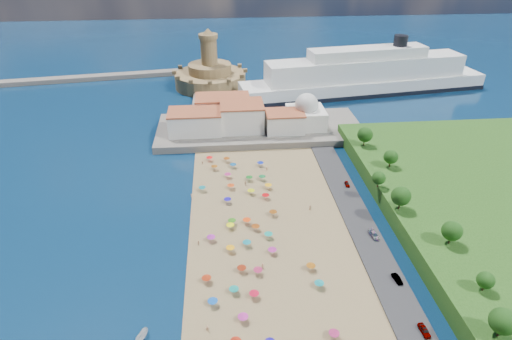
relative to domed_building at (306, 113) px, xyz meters
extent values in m
plane|color=#071938|center=(-30.00, -71.00, -8.97)|extent=(700.00, 700.00, 0.00)
cube|color=#59544C|center=(-20.00, 2.00, -7.47)|extent=(90.00, 36.00, 3.00)
cube|color=#59544C|center=(-42.00, 37.00, -7.77)|extent=(18.00, 70.00, 2.40)
cube|color=#59544C|center=(-140.00, 82.00, -7.67)|extent=(199.03, 34.77, 2.60)
cube|color=silver|center=(-48.00, -2.00, -1.47)|extent=(22.00, 14.00, 9.00)
cube|color=silver|center=(-28.00, 0.00, -0.47)|extent=(18.00, 16.00, 11.00)
cube|color=silver|center=(-10.00, -4.00, -1.97)|extent=(16.00, 12.00, 8.00)
cube|color=silver|center=(-36.00, 12.00, -0.97)|extent=(24.00, 14.00, 10.00)
cube|color=silver|center=(0.00, 0.00, -1.97)|extent=(16.00, 16.00, 8.00)
sphere|color=silver|center=(0.00, 0.00, 4.03)|extent=(10.00, 10.00, 10.00)
cylinder|color=silver|center=(0.00, 0.00, 7.83)|extent=(1.20, 1.20, 1.60)
cylinder|color=#9F814F|center=(-42.00, 67.00, -4.97)|extent=(40.00, 40.00, 8.00)
cylinder|color=#9F814F|center=(-42.00, 67.00, 1.53)|extent=(24.00, 24.00, 5.00)
cylinder|color=#9F814F|center=(-42.00, 67.00, 11.03)|extent=(9.00, 9.00, 14.00)
cylinder|color=#9F814F|center=(-42.00, 67.00, 19.23)|extent=(10.40, 10.40, 2.40)
cone|color=#9F814F|center=(-42.00, 67.00, 21.93)|extent=(6.00, 6.00, 3.00)
cube|color=black|center=(41.79, 49.23, -7.87)|extent=(139.01, 39.42, 2.21)
cube|color=white|center=(41.79, 49.23, -4.88)|extent=(137.96, 38.89, 8.19)
cube|color=white|center=(41.79, 49.23, 4.68)|extent=(110.42, 31.47, 10.92)
cube|color=white|center=(41.79, 49.23, 12.87)|extent=(64.86, 21.51, 5.46)
cylinder|color=black|center=(59.81, 51.77, 18.33)|extent=(7.28, 7.28, 5.46)
cylinder|color=gray|center=(-33.39, -86.52, -7.72)|extent=(0.07, 0.07, 2.00)
cone|color=maroon|center=(-33.39, -86.52, -6.82)|extent=(2.50, 2.50, 0.60)
cylinder|color=gray|center=(-24.49, -80.03, -7.72)|extent=(0.07, 0.07, 2.00)
cone|color=#A62389|center=(-24.49, -80.03, -6.82)|extent=(2.50, 2.50, 0.60)
cylinder|color=gray|center=(-36.07, -78.14, -7.72)|extent=(0.07, 0.07, 2.00)
cone|color=#FFA80B|center=(-36.07, -78.14, -6.82)|extent=(2.50, 2.50, 0.60)
cone|color=#A41F0D|center=(-36.05, -109.25, -6.82)|extent=(2.50, 2.50, 0.60)
cylinder|color=gray|center=(-21.73, -45.97, -7.72)|extent=(0.07, 0.07, 2.00)
cone|color=#FFB00D|center=(-21.73, -45.97, -6.82)|extent=(2.50, 2.50, 0.60)
cylinder|color=gray|center=(-24.77, -73.00, -7.72)|extent=(0.07, 0.07, 2.00)
cone|color=#119C88|center=(-24.77, -73.00, -6.82)|extent=(2.50, 2.50, 0.60)
cylinder|color=gray|center=(-22.04, -62.04, -7.72)|extent=(0.07, 0.07, 2.00)
cone|color=#87420C|center=(-22.04, -62.04, -6.82)|extent=(2.50, 2.50, 0.60)
cylinder|color=gray|center=(-15.12, -87.31, -7.72)|extent=(0.07, 0.07, 2.00)
cone|color=#9C530E|center=(-15.12, -87.31, -6.82)|extent=(2.50, 2.50, 0.60)
cylinder|color=gray|center=(-35.50, -37.25, -7.72)|extent=(0.07, 0.07, 2.00)
cone|color=#CA2B79|center=(-35.50, -37.25, -6.82)|extent=(2.50, 2.50, 0.60)
cylinder|color=gray|center=(-44.54, -45.58, -7.72)|extent=(0.07, 0.07, 2.00)
cone|color=#0D7680|center=(-44.54, -45.58, -6.82)|extent=(2.50, 2.50, 0.60)
cylinder|color=gray|center=(-30.59, -65.53, -7.72)|extent=(0.07, 0.07, 2.00)
cone|color=#EE3F0A|center=(-30.59, -65.53, -6.82)|extent=(2.50, 2.50, 0.60)
cylinder|color=gray|center=(-35.70, -67.64, -7.72)|extent=(0.07, 0.07, 2.00)
cone|color=#FAFF0D|center=(-35.70, -67.64, -6.82)|extent=(2.50, 2.50, 0.60)
cylinder|color=gray|center=(-31.29, -76.17, -7.72)|extent=(0.07, 0.07, 2.00)
cone|color=#0F7C8E|center=(-31.29, -76.17, -6.82)|extent=(2.50, 2.50, 0.60)
cylinder|color=gray|center=(-36.09, -53.60, -7.72)|extent=(0.07, 0.07, 2.00)
cone|color=#190EB6|center=(-36.09, -53.60, -6.82)|extent=(2.50, 2.50, 0.60)
cylinder|color=gray|center=(-22.86, -29.69, -7.72)|extent=(0.07, 0.07, 2.00)
cone|color=#0D23B0|center=(-22.86, -29.69, -6.82)|extent=(2.50, 2.50, 0.60)
cylinder|color=gray|center=(-41.44, -72.92, -7.72)|extent=(0.07, 0.07, 2.00)
cone|color=purple|center=(-41.44, -72.92, -6.82)|extent=(2.50, 2.50, 0.60)
cylinder|color=gray|center=(-34.05, -102.68, -7.72)|extent=(0.07, 0.07, 2.00)
cone|color=#BB2893|center=(-34.05, -102.68, -6.82)|extent=(2.50, 2.50, 0.60)
cylinder|color=gray|center=(-40.32, -30.92, -7.72)|extent=(0.07, 0.07, 2.00)
cone|color=#80420B|center=(-40.32, -30.92, -6.82)|extent=(2.50, 2.50, 0.60)
cylinder|color=gray|center=(-33.25, -30.17, -7.72)|extent=(0.07, 0.07, 2.00)
cone|color=#0E5086|center=(-33.25, -30.17, -6.82)|extent=(2.50, 2.50, 0.60)
cylinder|color=gray|center=(-34.68, -45.04, -7.72)|extent=(0.07, 0.07, 2.00)
cone|color=#D44111|center=(-34.68, -45.04, -6.82)|extent=(2.50, 2.50, 0.60)
cylinder|color=gray|center=(-27.98, -49.02, -7.72)|extent=(0.07, 0.07, 2.00)
cone|color=#DDE50C|center=(-27.98, -49.02, -6.82)|extent=(2.50, 2.50, 0.60)
cylinder|color=gray|center=(-42.55, -89.42, -7.72)|extent=(0.07, 0.07, 2.00)
cone|color=#A5290D|center=(-42.55, -89.42, -6.82)|extent=(2.50, 2.50, 0.60)
cylinder|color=gray|center=(-23.22, -39.95, -7.72)|extent=(0.07, 0.07, 2.00)
cone|color=#136B32|center=(-23.22, -39.95, -6.82)|extent=(2.50, 2.50, 0.60)
cylinder|color=gray|center=(-35.12, -65.45, -7.72)|extent=(0.07, 0.07, 2.00)
cone|color=#2E7B15|center=(-35.12, -65.45, -6.82)|extent=(2.50, 2.50, 0.60)
cylinder|color=gray|center=(-30.91, -95.76, -7.72)|extent=(0.07, 0.07, 2.00)
cone|color=red|center=(-30.91, -95.76, -6.82)|extent=(2.50, 2.50, 0.60)
cylinder|color=gray|center=(-28.14, -69.00, -7.72)|extent=(0.07, 0.07, 2.00)
cone|color=#8E3D0C|center=(-28.14, -69.00, -6.82)|extent=(2.50, 2.50, 0.60)
cylinder|color=gray|center=(-35.75, -93.87, -7.72)|extent=(0.07, 0.07, 2.00)
cone|color=#0F8F81|center=(-35.75, -93.87, -6.82)|extent=(2.50, 2.50, 0.60)
cylinder|color=gray|center=(-42.16, -23.74, -7.72)|extent=(0.07, 0.07, 2.00)
cone|color=#F40A0D|center=(-42.16, -23.74, -6.82)|extent=(2.50, 2.50, 0.60)
cylinder|color=gray|center=(-14.30, -93.75, -7.72)|extent=(0.07, 0.07, 2.00)
cone|color=#0F868C|center=(-14.30, -93.75, -6.82)|extent=(2.50, 2.50, 0.60)
cylinder|color=gray|center=(-29.22, -87.64, -7.72)|extent=(0.07, 0.07, 2.00)
cone|color=#A5234E|center=(-29.22, -87.64, -6.82)|extent=(2.50, 2.50, 0.60)
cylinder|color=gray|center=(-23.36, -52.32, -7.72)|extent=(0.07, 0.07, 2.00)
cone|color=red|center=(-23.36, -52.32, -6.82)|extent=(2.50, 2.50, 0.60)
cylinder|color=gray|center=(-27.91, -40.09, -7.72)|extent=(0.07, 0.07, 2.00)
cone|color=#12661C|center=(-27.91, -40.09, -6.82)|extent=(2.50, 2.50, 0.60)
cylinder|color=gray|center=(-40.99, -97.33, -7.72)|extent=(0.07, 0.07, 2.00)
cone|color=blue|center=(-40.99, -97.33, -6.82)|extent=(2.50, 2.50, 0.60)
cylinder|color=gray|center=(-35.55, -25.08, -7.72)|extent=(0.07, 0.07, 2.00)
cone|color=#863C0C|center=(-35.55, -25.08, -6.82)|extent=(2.50, 2.50, 0.60)
cylinder|color=gray|center=(-14.36, -109.03, -7.72)|extent=(0.07, 0.07, 2.00)
cone|color=#A5235B|center=(-14.36, -109.03, -6.82)|extent=(2.50, 2.50, 0.60)
imported|color=tan|center=(-9.81, -59.91, -7.83)|extent=(0.96, 1.74, 1.79)
imported|color=tan|center=(-44.95, -26.20, -7.90)|extent=(0.71, 1.05, 1.66)
imported|color=tan|center=(-44.96, -74.33, -7.93)|extent=(0.69, 0.84, 1.59)
imported|color=tan|center=(-20.86, -33.53, -7.81)|extent=(1.37, 1.17, 1.84)
imported|color=tan|center=(-42.19, -104.64, -7.84)|extent=(0.75, 0.60, 1.78)
imported|color=tan|center=(-29.50, -42.78, -7.89)|extent=(0.83, 0.66, 1.66)
imported|color=tan|center=(-27.76, -85.57, -7.79)|extent=(1.01, 0.75, 1.87)
imported|color=tan|center=(-47.92, -49.75, -7.84)|extent=(0.90, 1.26, 1.76)
imported|color=white|center=(-56.59, -105.24, -8.17)|extent=(3.08, 4.43, 1.60)
imported|color=gray|center=(6.00, -46.98, -7.68)|extent=(1.66, 3.60, 1.20)
imported|color=gray|center=(6.00, -109.78, -7.59)|extent=(1.87, 4.13, 1.38)
imported|color=gray|center=(6.00, -93.59, -7.63)|extent=(2.00, 4.08, 1.29)
imported|color=gray|center=(6.00, -75.59, -7.59)|extent=(2.56, 4.97, 1.38)
cylinder|color=#382314|center=(17.87, -116.05, -1.44)|extent=(0.50, 0.50, 3.07)
sphere|color=#14380F|center=(17.87, -116.05, 1.33)|extent=(5.53, 5.53, 5.53)
cylinder|color=#382314|center=(21.79, -103.55, -1.86)|extent=(0.50, 0.50, 2.23)
sphere|color=#14380F|center=(21.79, -103.55, 0.15)|extent=(4.02, 4.02, 4.02)
cylinder|color=#382314|center=(22.09, -86.58, -1.48)|extent=(0.50, 0.50, 2.98)
sphere|color=#14380F|center=(22.09, -86.58, 1.20)|extent=(5.37, 5.37, 5.37)
cylinder|color=#382314|center=(14.84, -69.73, -1.35)|extent=(0.50, 0.50, 3.25)
sphere|color=#14380F|center=(14.84, -69.73, 1.57)|extent=(5.85, 5.85, 5.85)
cylinder|color=#382314|center=(12.67, -57.09, -1.76)|extent=(0.50, 0.50, 2.44)
sphere|color=#14380F|center=(12.67, -57.09, 0.44)|extent=(4.39, 4.39, 4.39)
cylinder|color=#382314|center=(21.38, -44.27, -1.59)|extent=(0.50, 0.50, 2.78)
sphere|color=#14380F|center=(21.38, -44.27, 0.91)|extent=(5.00, 5.00, 5.00)
cylinder|color=#382314|center=(17.61, -26.84, -1.35)|extent=(0.50, 0.50, 3.26)
sphere|color=#14380F|center=(17.61, -26.84, 1.59)|extent=(5.86, 5.86, 5.86)
camera|label=1|loc=(-37.17, -171.20, 70.49)|focal=30.00mm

